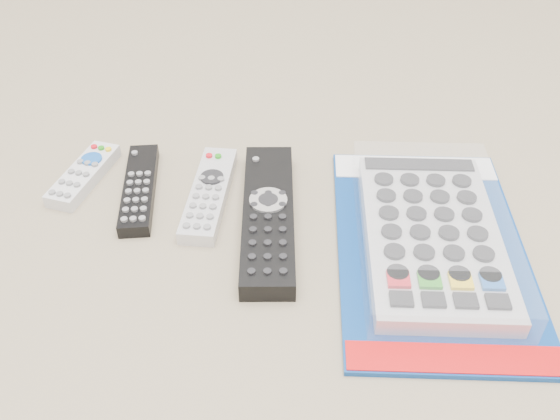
# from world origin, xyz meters

# --- Properties ---
(remote_small_grey) EXTENTS (0.06, 0.14, 0.02)m
(remote_small_grey) POSITION_xyz_m (-0.23, 0.05, 0.01)
(remote_small_grey) COLOR silver
(remote_small_grey) RESTS_ON ground
(remote_slim_black) EXTENTS (0.07, 0.18, 0.02)m
(remote_slim_black) POSITION_xyz_m (-0.15, 0.03, 0.01)
(remote_slim_black) COLOR black
(remote_slim_black) RESTS_ON ground
(remote_silver_dvd) EXTENTS (0.05, 0.18, 0.02)m
(remote_silver_dvd) POSITION_xyz_m (-0.06, 0.02, 0.01)
(remote_silver_dvd) COLOR silver
(remote_silver_dvd) RESTS_ON ground
(remote_large_black) EXTENTS (0.09, 0.26, 0.03)m
(remote_large_black) POSITION_xyz_m (0.02, -0.02, 0.01)
(remote_large_black) COLOR black
(remote_large_black) RESTS_ON ground
(jumbo_remote_packaged) EXTENTS (0.24, 0.37, 0.05)m
(jumbo_remote_packaged) POSITION_xyz_m (0.22, -0.04, 0.02)
(jumbo_remote_packaged) COLOR navy
(jumbo_remote_packaged) RESTS_ON ground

